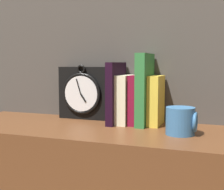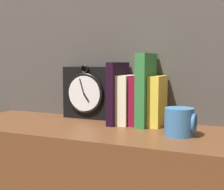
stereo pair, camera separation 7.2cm
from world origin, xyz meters
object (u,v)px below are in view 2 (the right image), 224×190
Objects in this scene: book_slot4_yellow at (158,101)px; clock at (88,93)px; mug at (180,122)px; book_slot2_maroon at (138,100)px; book_slot3_green at (146,90)px; book_slot0_black at (118,93)px; book_slot1_cream at (128,99)px.

clock is at bearing 174.34° from book_slot4_yellow.
book_slot2_maroon is at bearing 145.63° from mug.
book_slot3_green is at bearing -16.30° from book_slot2_maroon.
book_slot0_black is 1.26× the size of book_slot2_maroon.
book_slot3_green reaches higher than mug.
clock reaches higher than book_slot4_yellow.
book_slot2_maroon is (0.07, 0.01, -0.02)m from book_slot0_black.
clock is at bearing 172.00° from book_slot2_maroon.
clock is at bearing 168.90° from book_slot1_cream.
book_slot1_cream is 1.00× the size of book_slot2_maroon.
book_slot0_black is 0.29m from mug.
book_slot4_yellow is (0.08, 0.00, -0.00)m from book_slot2_maroon.
book_slot1_cream is at bearing 175.74° from book_slot3_green.
book_slot0_black is 0.04m from book_slot1_cream.
clock is 0.96× the size of book_slot0_black.
book_slot0_black reaches higher than book_slot4_yellow.
book_slot1_cream is 1.00× the size of book_slot4_yellow.
clock is at bearing 158.94° from mug.
mug is at bearing -34.37° from book_slot2_maroon.
book_slot1_cream is at bearing 14.89° from book_slot0_black.
clock is 1.22× the size of book_slot4_yellow.
clock is 1.21× the size of book_slot2_maroon.
mug is (0.11, -0.13, -0.05)m from book_slot4_yellow.
book_slot0_black reaches higher than mug.
mug is at bearing -49.61° from book_slot4_yellow.
clock is 1.21× the size of book_slot1_cream.
book_slot4_yellow is (0.30, -0.03, -0.02)m from clock.
book_slot0_black is at bearing -178.08° from book_slot3_green.
book_slot4_yellow reaches higher than mug.
book_slot0_black is at bearing 156.49° from mug.
book_slot0_black is (0.15, -0.05, 0.01)m from clock.
book_slot3_green is at bearing -9.18° from clock.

